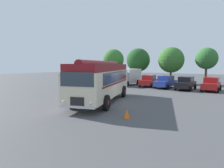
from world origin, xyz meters
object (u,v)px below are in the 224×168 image
Objects in this scene: car_mid_left at (166,82)px; car_mid_right at (186,83)px; car_near_left at (149,81)px; vintage_bus at (102,80)px; car_far_right at (211,84)px; traffic_cone at (127,114)px; box_van at (128,76)px.

car_mid_left is 1.02× the size of car_mid_right.
car_near_left is 1.04× the size of car_mid_right.
vintage_bus is 2.44× the size of car_far_right.
car_mid_left is 7.80× the size of traffic_cone.
car_mid_left is at bearing -178.17° from car_far_right.
car_far_right is 16.55m from traffic_cone.
vintage_bus reaches higher than traffic_cone.
car_mid_left and car_mid_right have the same top height.
car_mid_right is 2.88m from car_far_right.
car_mid_left is 0.74× the size of box_van.
box_van is (-8.85, 0.78, 0.52)m from car_mid_right.
car_far_right is at bearing 10.34° from car_mid_right.
car_mid_left is 2.75m from car_mid_right.
vintage_bus reaches higher than car_near_left.
car_mid_left and car_far_right have the same top height.
traffic_cone is at bearing -37.46° from vintage_bus.
car_mid_left is at bearing 85.42° from vintage_bus.
vintage_bus reaches higher than car_far_right.
car_far_right is 7.69× the size of traffic_cone.
vintage_bus is 13.51m from car_near_left.
box_van is at bearing 174.93° from car_mid_right.
vintage_bus reaches higher than box_van.
vintage_bus is at bearing -116.92° from car_far_right.
car_mid_left reaches higher than traffic_cone.
car_near_left is 0.76× the size of box_van.
car_near_left reaches higher than traffic_cone.
box_van is at bearing 178.69° from car_far_right.
car_mid_right is 0.73× the size of box_van.
car_near_left and car_far_right have the same top height.
car_mid_left is 16.60m from traffic_cone.
car_near_left is at bearing 2.23° from box_van.
box_van is (-5.10, 13.23, -0.53)m from vintage_bus.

